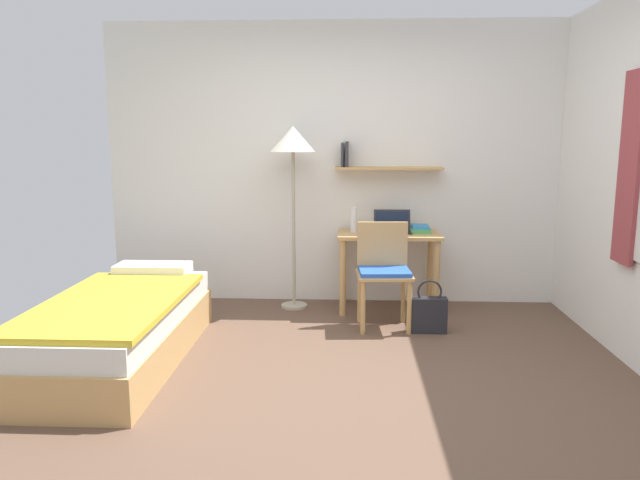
# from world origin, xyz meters

# --- Properties ---
(ground_plane) EXTENTS (5.28, 5.28, 0.00)m
(ground_plane) POSITION_xyz_m (0.00, 0.00, 0.00)
(ground_plane) COLOR brown
(wall_back) EXTENTS (4.40, 0.27, 2.60)m
(wall_back) POSITION_xyz_m (0.00, 2.02, 1.30)
(wall_back) COLOR white
(wall_back) RESTS_ON ground_plane
(bed) EXTENTS (0.86, 1.93, 0.54)m
(bed) POSITION_xyz_m (-1.53, 0.34, 0.24)
(bed) COLOR tan
(bed) RESTS_ON ground_plane
(desk) EXTENTS (0.91, 0.51, 0.71)m
(desk) POSITION_xyz_m (0.42, 1.70, 0.56)
(desk) COLOR tan
(desk) RESTS_ON ground_plane
(desk_chair) EXTENTS (0.46, 0.41, 0.86)m
(desk_chair) POSITION_xyz_m (0.35, 1.22, 0.49)
(desk_chair) COLOR tan
(desk_chair) RESTS_ON ground_plane
(standing_lamp) EXTENTS (0.40, 0.40, 1.65)m
(standing_lamp) POSITION_xyz_m (-0.44, 1.74, 1.46)
(standing_lamp) COLOR #B2A893
(standing_lamp) RESTS_ON ground_plane
(laptop) EXTENTS (0.34, 0.21, 0.20)m
(laptop) POSITION_xyz_m (0.46, 1.75, 0.76)
(laptop) COLOR black
(laptop) RESTS_ON desk
(water_bottle) EXTENTS (0.06, 0.06, 0.23)m
(water_bottle) POSITION_xyz_m (0.11, 1.73, 0.83)
(water_bottle) COLOR silver
(water_bottle) RESTS_ON desk
(book_stack) EXTENTS (0.18, 0.23, 0.06)m
(book_stack) POSITION_xyz_m (0.71, 1.76, 0.74)
(book_stack) COLOR #4CA856
(book_stack) RESTS_ON desk
(handbag) EXTENTS (0.28, 0.11, 0.44)m
(handbag) POSITION_xyz_m (0.72, 1.07, 0.16)
(handbag) COLOR #232328
(handbag) RESTS_ON ground_plane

